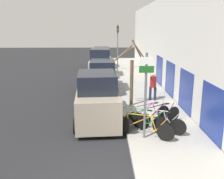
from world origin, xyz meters
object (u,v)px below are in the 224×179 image
at_px(bicycle_3, 159,117).
at_px(parked_car_0, 97,99).
at_px(parked_car_1, 103,77).
at_px(bicycle_4, 148,115).
at_px(street_tree, 131,76).
at_px(pedestrian_near, 153,85).
at_px(bicycle_0, 145,128).
at_px(traffic_light, 118,41).
at_px(bicycle_2, 138,121).
at_px(parked_car_2, 100,64).
at_px(bicycle_1, 157,122).
at_px(signpost, 146,92).
at_px(parked_car_3, 102,59).

height_order(bicycle_3, parked_car_0, parked_car_0).
distance_m(bicycle_3, parked_car_1, 7.25).
height_order(bicycle_3, parked_car_1, parked_car_1).
height_order(bicycle_4, street_tree, street_tree).
xyz_separation_m(parked_car_1, pedestrian_near, (3.00, -2.82, 0.10)).
bearing_deg(bicycle_0, traffic_light, 28.61).
distance_m(bicycle_0, parked_car_0, 2.95).
xyz_separation_m(bicycle_3, parked_car_0, (-2.75, 0.95, 0.52)).
bearing_deg(parked_car_0, bicycle_2, -43.05).
xyz_separation_m(bicycle_0, bicycle_4, (0.34, 1.51, -0.00)).
bearing_deg(parked_car_1, parked_car_2, 92.29).
xyz_separation_m(bicycle_1, pedestrian_near, (0.65, 4.61, 0.54)).
relative_size(bicycle_0, parked_car_0, 0.46).
bearing_deg(signpost, parked_car_3, 95.94).
height_order(parked_car_1, traffic_light, traffic_light).
bearing_deg(parked_car_2, pedestrian_near, -67.10).
bearing_deg(traffic_light, parked_car_0, -96.52).
xyz_separation_m(bicycle_4, parked_car_1, (-2.11, 6.45, 0.45)).
relative_size(bicycle_3, pedestrian_near, 1.29).
height_order(bicycle_2, bicycle_4, bicycle_2).
relative_size(signpost, bicycle_4, 1.49).
relative_size(bicycle_2, street_tree, 0.68).
bearing_deg(parked_car_3, bicycle_0, -85.41).
xyz_separation_m(bicycle_3, street_tree, (-0.95, 3.01, 1.26)).
xyz_separation_m(bicycle_0, parked_car_0, (-1.95, 2.14, 0.54)).
relative_size(bicycle_3, parked_car_2, 0.46).
bearing_deg(pedestrian_near, bicycle_1, 91.07).
bearing_deg(street_tree, parked_car_2, 101.74).
xyz_separation_m(bicycle_0, pedestrian_near, (1.23, 5.14, 0.55)).
relative_size(bicycle_2, bicycle_4, 1.09).
xyz_separation_m(bicycle_2, bicycle_4, (0.54, 0.81, -0.02)).
height_order(bicycle_1, bicycle_3, bicycle_3).
relative_size(bicycle_1, pedestrian_near, 1.28).
xyz_separation_m(parked_car_0, traffic_light, (1.61, 14.14, 1.95)).
height_order(parked_car_0, parked_car_2, parked_car_2).
bearing_deg(parked_car_0, bicycle_0, -51.30).
xyz_separation_m(pedestrian_near, traffic_light, (-1.57, 11.14, 1.94)).
height_order(parked_car_1, parked_car_2, parked_car_2).
bearing_deg(signpost, pedestrian_near, 76.16).
relative_size(parked_car_3, pedestrian_near, 2.65).
bearing_deg(bicycle_3, pedestrian_near, -37.14).
relative_size(signpost, parked_car_1, 0.73).
xyz_separation_m(bicycle_0, parked_car_1, (-1.77, 7.96, 0.44)).
bearing_deg(bicycle_1, pedestrian_near, 20.25).
xyz_separation_m(bicycle_4, parked_car_3, (-2.30, 16.87, 0.50)).
relative_size(parked_car_3, street_tree, 1.21).
xyz_separation_m(signpost, parked_car_1, (-1.72, 8.01, -1.01)).
height_order(bicycle_1, bicycle_4, bicycle_1).
bearing_deg(traffic_light, bicycle_1, -86.68).
bearing_deg(street_tree, traffic_light, 90.90).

